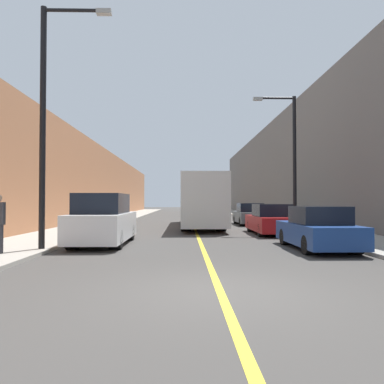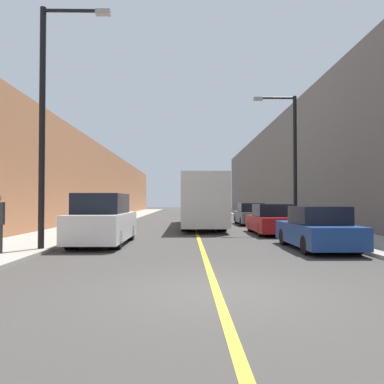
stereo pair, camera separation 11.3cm
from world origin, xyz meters
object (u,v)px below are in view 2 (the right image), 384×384
Objects in this scene: bus at (201,201)px; car_right_near at (317,230)px; car_right_mid at (271,221)px; parked_suv_left at (103,221)px; car_right_far at (250,215)px; street_lamp_left at (48,112)px; street_lamp_right at (291,154)px.

bus is 12.34m from car_right_near.
bus is 6.72m from car_right_mid.
parked_suv_left is 14.34m from car_right_far.
bus is 4.17m from car_right_far.
bus is at bearing 106.95° from car_right_near.
bus is 2.82× the size of car_right_near.
street_lamp_right is (10.37, 7.73, -0.39)m from street_lamp_left.
parked_suv_left is 1.10× the size of car_right_far.
parked_suv_left is at bearing -149.67° from car_right_mid.
bus is 2.50× the size of parked_suv_left.
parked_suv_left is at bearing -148.00° from street_lamp_right.
bus is at bearing 67.42° from parked_suv_left.
street_lamp_right is at bearing 32.00° from parked_suv_left.
car_right_mid is at bearing 92.34° from car_right_near.
street_lamp_right reaches higher than car_right_mid.
street_lamp_right is (8.98, 5.61, 3.36)m from parked_suv_left.
street_lamp_left reaches higher than car_right_near.
car_right_far is (0.25, 7.60, 0.00)m from car_right_mid.
street_lamp_right is (1.16, -6.41, 3.58)m from car_right_far.
car_right_far reaches higher than car_right_near.
street_lamp_left reaches higher than parked_suv_left.
car_right_mid is at bearing 30.33° from parked_suv_left.
street_lamp_right is at bearing -43.78° from bus.
car_right_far is 0.61× the size of street_lamp_right.
street_lamp_left is at bearing -123.33° from parked_suv_left.
parked_suv_left reaches higher than car_right_mid.
parked_suv_left is at bearing 56.67° from street_lamp_left.
street_lamp_left is at bearing -176.79° from car_right_near.
bus is at bearing 136.22° from street_lamp_right.
car_right_near is 0.94× the size of car_right_mid.
street_lamp_right is (1.17, 7.21, 3.59)m from car_right_near.
car_right_far is at bearing 89.98° from car_right_near.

